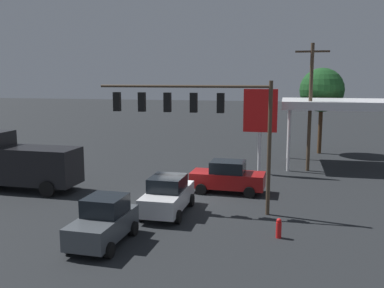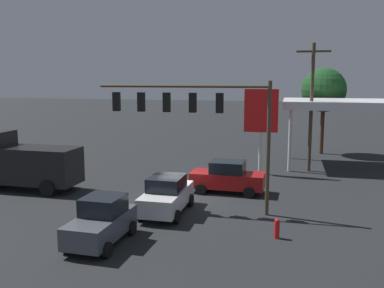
{
  "view_description": "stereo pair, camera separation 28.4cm",
  "coord_description": "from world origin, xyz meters",
  "px_view_note": "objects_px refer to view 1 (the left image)",
  "views": [
    {
      "loc": [
        -5.54,
        23.23,
        6.95
      ],
      "look_at": [
        0.0,
        -2.0,
        2.86
      ],
      "focal_mm": 40.0,
      "sensor_mm": 36.0,
      "label": 1
    },
    {
      "loc": [
        -5.82,
        23.17,
        6.95
      ],
      "look_at": [
        0.0,
        -2.0,
        2.86
      ],
      "focal_mm": 40.0,
      "sensor_mm": 36.0,
      "label": 2
    }
  ],
  "objects_px": {
    "sedan_waiting": "(168,195)",
    "street_tree": "(322,90)",
    "traffic_signal_assembly": "(194,111)",
    "sedan_far": "(228,177)",
    "price_sign": "(260,114)",
    "fire_hydrant": "(279,228)",
    "delivery_truck": "(22,163)",
    "hatchback_crossing": "(104,222)",
    "utility_pole": "(310,104)"
  },
  "relations": [
    {
      "from": "price_sign",
      "to": "sedan_waiting",
      "type": "bearing_deg",
      "value": 68.36
    },
    {
      "from": "utility_pole",
      "to": "hatchback_crossing",
      "type": "height_order",
      "value": "utility_pole"
    },
    {
      "from": "fire_hydrant",
      "to": "price_sign",
      "type": "bearing_deg",
      "value": -82.55
    },
    {
      "from": "delivery_truck",
      "to": "sedan_waiting",
      "type": "relative_size",
      "value": 1.55
    },
    {
      "from": "price_sign",
      "to": "sedan_far",
      "type": "height_order",
      "value": "price_sign"
    },
    {
      "from": "sedan_waiting",
      "to": "utility_pole",
      "type": "bearing_deg",
      "value": 148.11
    },
    {
      "from": "utility_pole",
      "to": "delivery_truck",
      "type": "xyz_separation_m",
      "value": [
        17.49,
        9.34,
        -3.24
      ]
    },
    {
      "from": "hatchback_crossing",
      "to": "sedan_waiting",
      "type": "xyz_separation_m",
      "value": [
        -1.54,
        -4.46,
        0.0
      ]
    },
    {
      "from": "street_tree",
      "to": "sedan_far",
      "type": "bearing_deg",
      "value": 66.94
    },
    {
      "from": "traffic_signal_assembly",
      "to": "street_tree",
      "type": "bearing_deg",
      "value": -112.23
    },
    {
      "from": "hatchback_crossing",
      "to": "fire_hydrant",
      "type": "bearing_deg",
      "value": 108.97
    },
    {
      "from": "hatchback_crossing",
      "to": "street_tree",
      "type": "bearing_deg",
      "value": 158.65
    },
    {
      "from": "price_sign",
      "to": "hatchback_crossing",
      "type": "relative_size",
      "value": 1.58
    },
    {
      "from": "traffic_signal_assembly",
      "to": "price_sign",
      "type": "relative_size",
      "value": 1.47
    },
    {
      "from": "traffic_signal_assembly",
      "to": "sedan_far",
      "type": "height_order",
      "value": "traffic_signal_assembly"
    },
    {
      "from": "traffic_signal_assembly",
      "to": "delivery_truck",
      "type": "relative_size",
      "value": 1.31
    },
    {
      "from": "sedan_waiting",
      "to": "street_tree",
      "type": "distance_m",
      "value": 22.06
    },
    {
      "from": "price_sign",
      "to": "street_tree",
      "type": "xyz_separation_m",
      "value": [
        -4.85,
        -9.52,
        1.41
      ]
    },
    {
      "from": "traffic_signal_assembly",
      "to": "sedan_waiting",
      "type": "relative_size",
      "value": 2.03
    },
    {
      "from": "delivery_truck",
      "to": "hatchback_crossing",
      "type": "bearing_deg",
      "value": 141.64
    },
    {
      "from": "utility_pole",
      "to": "sedan_far",
      "type": "xyz_separation_m",
      "value": [
        5.02,
        7.25,
        -3.99
      ]
    },
    {
      "from": "street_tree",
      "to": "fire_hydrant",
      "type": "height_order",
      "value": "street_tree"
    },
    {
      "from": "traffic_signal_assembly",
      "to": "sedan_far",
      "type": "bearing_deg",
      "value": -108.77
    },
    {
      "from": "sedan_waiting",
      "to": "traffic_signal_assembly",
      "type": "bearing_deg",
      "value": 126.49
    },
    {
      "from": "delivery_truck",
      "to": "fire_hydrant",
      "type": "distance_m",
      "value": 16.4
    },
    {
      "from": "street_tree",
      "to": "fire_hydrant",
      "type": "distance_m",
      "value": 22.76
    },
    {
      "from": "price_sign",
      "to": "hatchback_crossing",
      "type": "height_order",
      "value": "price_sign"
    },
    {
      "from": "traffic_signal_assembly",
      "to": "hatchback_crossing",
      "type": "distance_m",
      "value": 7.36
    },
    {
      "from": "traffic_signal_assembly",
      "to": "hatchback_crossing",
      "type": "height_order",
      "value": "traffic_signal_assembly"
    },
    {
      "from": "utility_pole",
      "to": "price_sign",
      "type": "relative_size",
      "value": 1.53
    },
    {
      "from": "street_tree",
      "to": "utility_pole",
      "type": "bearing_deg",
      "value": 79.98
    },
    {
      "from": "traffic_signal_assembly",
      "to": "price_sign",
      "type": "xyz_separation_m",
      "value": [
        -2.82,
        -9.24,
        -0.9
      ]
    },
    {
      "from": "price_sign",
      "to": "fire_hydrant",
      "type": "height_order",
      "value": "price_sign"
    },
    {
      "from": "sedan_waiting",
      "to": "fire_hydrant",
      "type": "distance_m",
      "value": 6.1
    },
    {
      "from": "fire_hydrant",
      "to": "street_tree",
      "type": "bearing_deg",
      "value": -98.38
    },
    {
      "from": "delivery_truck",
      "to": "sedan_waiting",
      "type": "bearing_deg",
      "value": 167.02
    },
    {
      "from": "utility_pole",
      "to": "street_tree",
      "type": "height_order",
      "value": "utility_pole"
    },
    {
      "from": "delivery_truck",
      "to": "price_sign",
      "type": "bearing_deg",
      "value": -150.39
    },
    {
      "from": "utility_pole",
      "to": "delivery_truck",
      "type": "relative_size",
      "value": 1.36
    },
    {
      "from": "sedan_far",
      "to": "street_tree",
      "type": "relative_size",
      "value": 0.58
    },
    {
      "from": "sedan_far",
      "to": "fire_hydrant",
      "type": "bearing_deg",
      "value": 116.72
    },
    {
      "from": "sedan_far",
      "to": "sedan_waiting",
      "type": "height_order",
      "value": "same"
    },
    {
      "from": "traffic_signal_assembly",
      "to": "fire_hydrant",
      "type": "bearing_deg",
      "value": 144.66
    },
    {
      "from": "sedan_waiting",
      "to": "street_tree",
      "type": "relative_size",
      "value": 0.57
    },
    {
      "from": "traffic_signal_assembly",
      "to": "hatchback_crossing",
      "type": "bearing_deg",
      "value": 62.89
    },
    {
      "from": "traffic_signal_assembly",
      "to": "sedan_waiting",
      "type": "height_order",
      "value": "traffic_signal_assembly"
    },
    {
      "from": "fire_hydrant",
      "to": "sedan_waiting",
      "type": "bearing_deg",
      "value": -22.0
    },
    {
      "from": "traffic_signal_assembly",
      "to": "sedan_waiting",
      "type": "distance_m",
      "value": 4.51
    },
    {
      "from": "sedan_waiting",
      "to": "hatchback_crossing",
      "type": "bearing_deg",
      "value": -18.64
    },
    {
      "from": "utility_pole",
      "to": "hatchback_crossing",
      "type": "xyz_separation_m",
      "value": [
        9.02,
        16.33,
        -3.99
      ]
    }
  ]
}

